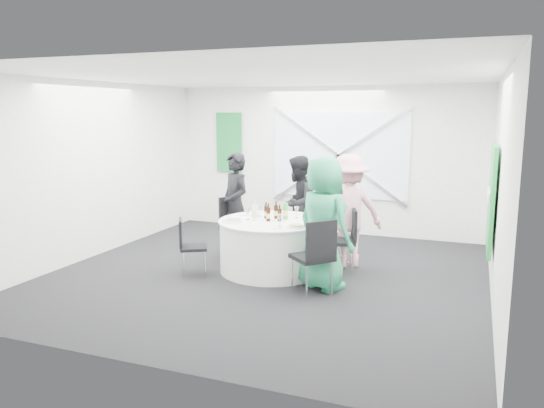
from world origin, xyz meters
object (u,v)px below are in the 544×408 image
(chair_back, at_px, (301,219))
(chair_front_left, at_px, (188,242))
(chair_back_left, at_px, (234,222))
(clear_water_bottle, at_px, (255,213))
(person_man_back_left, at_px, (235,205))
(banquet_table, at_px, (272,246))
(person_woman_green, at_px, (323,223))
(person_woman_pink, at_px, (348,211))
(green_water_bottle, at_px, (285,211))
(chair_back_right, at_px, (346,235))
(person_man_back, at_px, (298,204))
(chair_front_right, at_px, (316,251))

(chair_back, bearing_deg, chair_front_left, -118.53)
(chair_back, relative_size, chair_back_left, 0.96)
(chair_back, bearing_deg, clear_water_bottle, -99.41)
(person_man_back_left, bearing_deg, banquet_table, 0.00)
(person_woman_green, bearing_deg, person_man_back_left, -2.95)
(person_woman_pink, xyz_separation_m, green_water_bottle, (-0.82, -0.51, 0.03))
(person_woman_green, bearing_deg, chair_front_left, 31.68)
(chair_back_left, relative_size, person_man_back_left, 0.57)
(person_man_back_left, bearing_deg, chair_back_right, 26.81)
(banquet_table, xyz_separation_m, chair_front_left, (-1.05, -0.61, 0.09))
(chair_front_left, bearing_deg, green_water_bottle, -88.50)
(chair_back, height_order, person_man_back, person_man_back)
(banquet_table, bearing_deg, person_woman_green, -28.29)
(banquet_table, xyz_separation_m, green_water_bottle, (0.16, 0.13, 0.50))
(banquet_table, distance_m, chair_back_left, 1.05)
(chair_back, height_order, chair_back_right, chair_back_right)
(chair_front_left, height_order, green_water_bottle, green_water_bottle)
(chair_back, bearing_deg, person_woman_green, -61.23)
(chair_back_right, relative_size, chair_front_right, 0.93)
(banquet_table, bearing_deg, clear_water_bottle, -155.09)
(chair_back, relative_size, clear_water_bottle, 3.20)
(banquet_table, distance_m, chair_back_right, 1.09)
(chair_front_left, bearing_deg, person_woman_pink, -88.18)
(person_man_back, bearing_deg, chair_front_right, 23.69)
(chair_back_left, bearing_deg, chair_back, -20.82)
(chair_back_right, xyz_separation_m, clear_water_bottle, (-1.25, -0.45, 0.33))
(banquet_table, height_order, person_man_back_left, person_man_back_left)
(green_water_bottle, bearing_deg, person_woman_green, -39.71)
(chair_front_right, distance_m, person_man_back, 2.26)
(person_man_back_left, bearing_deg, person_man_back, 70.99)
(chair_back_left, distance_m, chair_back_right, 1.90)
(chair_back, relative_size, person_man_back_left, 0.55)
(chair_back, xyz_separation_m, chair_front_right, (0.86, -2.07, 0.05))
(person_man_back_left, xyz_separation_m, person_woman_pink, (1.84, 0.06, 0.01))
(chair_front_left, bearing_deg, chair_back_left, -38.89)
(person_woman_pink, distance_m, clear_water_bottle, 1.42)
(chair_back, bearing_deg, person_woman_pink, -30.17)
(clear_water_bottle, bearing_deg, person_man_back, 80.72)
(chair_front_left, relative_size, person_man_back_left, 0.49)
(chair_back_left, distance_m, chair_front_right, 2.26)
(chair_back_left, bearing_deg, person_man_back, -19.49)
(chair_front_left, xyz_separation_m, green_water_bottle, (1.21, 0.74, 0.40))
(chair_back_left, distance_m, person_woman_pink, 1.87)
(chair_front_left, bearing_deg, person_woman_green, -116.50)
(person_woman_pink, bearing_deg, person_man_back_left, -31.64)
(banquet_table, distance_m, person_man_back_left, 1.14)
(banquet_table, height_order, chair_front_right, chair_front_right)
(chair_back_right, xyz_separation_m, chair_front_left, (-2.07, -0.95, -0.07))
(chair_back, xyz_separation_m, green_water_bottle, (0.11, -1.10, 0.33))
(chair_front_left, xyz_separation_m, person_man_back_left, (0.19, 1.19, 0.36))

